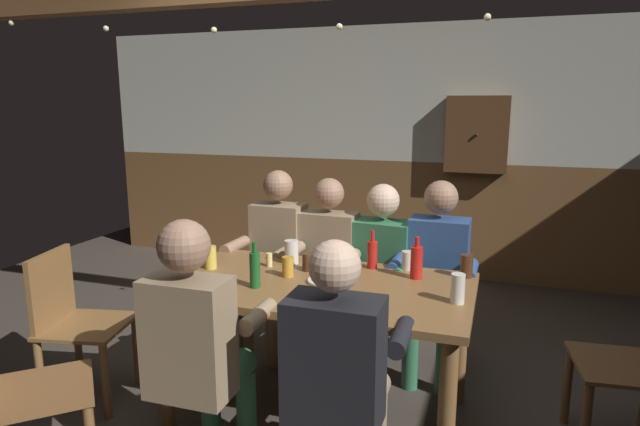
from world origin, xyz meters
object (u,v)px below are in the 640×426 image
(pint_glass_0, at_px, (458,289))
(pint_glass_4, at_px, (210,257))
(person_3, at_px, (436,270))
(table_candle, at_px, (269,260))
(person_5, at_px, (339,367))
(bottle_1, at_px, (255,269))
(pint_glass_5, at_px, (292,252))
(person_4, at_px, (198,340))
(wall_dart_cabinet, at_px, (477,134))
(pint_glass_3, at_px, (308,262))
(plate_0, at_px, (328,281))
(pint_glass_1, at_px, (466,266))
(bottle_0, at_px, (416,262))
(person_1, at_px, (325,261))
(pint_glass_2, at_px, (408,260))
(pint_glass_6, at_px, (288,267))
(chair_empty_near_left, at_px, (18,390))
(dining_table, at_px, (318,302))
(bottle_2, at_px, (372,254))
(person_0, at_px, (275,253))
(chair_empty_far_end, at_px, (74,321))
(person_2, at_px, (378,268))

(pint_glass_0, distance_m, pint_glass_4, 1.41)
(person_3, distance_m, table_candle, 1.05)
(person_5, relative_size, bottle_1, 4.97)
(pint_glass_4, height_order, pint_glass_5, pint_glass_5)
(person_3, height_order, person_4, person_4)
(pint_glass_5, height_order, wall_dart_cabinet, wall_dart_cabinet)
(pint_glass_3, distance_m, wall_dart_cabinet, 2.60)
(plate_0, distance_m, pint_glass_4, 0.72)
(table_candle, height_order, pint_glass_1, pint_glass_1)
(bottle_1, bearing_deg, person_5, -39.78)
(bottle_0, bearing_deg, pint_glass_3, -174.44)
(person_1, distance_m, pint_glass_2, 0.68)
(person_4, distance_m, bottle_1, 0.54)
(pint_glass_0, relative_size, pint_glass_1, 1.14)
(person_5, bearing_deg, pint_glass_6, 124.58)
(chair_empty_near_left, xyz_separation_m, table_candle, (0.68, 1.17, 0.33))
(dining_table, bearing_deg, bottle_2, 58.43)
(person_5, distance_m, wall_dart_cabinet, 3.38)
(plate_0, bearing_deg, bottle_1, -149.27)
(plate_0, bearing_deg, table_candle, 158.93)
(person_4, height_order, pint_glass_1, person_4)
(person_4, relative_size, pint_glass_1, 9.71)
(person_1, height_order, bottle_2, person_1)
(person_0, bearing_deg, pint_glass_1, 166.99)
(person_1, relative_size, pint_glass_5, 8.70)
(chair_empty_near_left, height_order, pint_glass_2, chair_empty_near_left)
(person_5, xyz_separation_m, pint_glass_5, (-0.59, 0.97, 0.17))
(pint_glass_3, bearing_deg, person_0, 130.17)
(person_3, bearing_deg, pint_glass_0, 104.68)
(person_4, xyz_separation_m, bottle_0, (0.81, 0.93, 0.17))
(pint_glass_0, bearing_deg, bottle_2, 141.31)
(person_1, xyz_separation_m, plate_0, (0.23, -0.65, 0.10))
(person_3, bearing_deg, bottle_0, 83.00)
(person_4, xyz_separation_m, bottle_2, (0.54, 1.03, 0.16))
(pint_glass_0, height_order, pint_glass_1, pint_glass_0)
(table_candle, bearing_deg, pint_glass_1, 8.49)
(person_3, distance_m, pint_glass_3, 0.85)
(pint_glass_0, distance_m, pint_glass_6, 0.93)
(person_3, xyz_separation_m, person_4, (-0.87, -1.37, 0.00))
(person_3, xyz_separation_m, chair_empty_near_left, (-1.60, -1.67, -0.21))
(wall_dart_cabinet, bearing_deg, bottle_2, -101.06)
(chair_empty_near_left, bearing_deg, pint_glass_4, 116.63)
(chair_empty_far_end, distance_m, pint_glass_5, 1.31)
(person_2, xyz_separation_m, bottle_1, (-0.46, -0.85, 0.20))
(table_candle, height_order, pint_glass_2, pint_glass_2)
(chair_empty_near_left, relative_size, bottle_0, 3.77)
(person_3, relative_size, pint_glass_4, 9.36)
(bottle_0, bearing_deg, person_1, 146.86)
(plate_0, bearing_deg, bottle_2, 62.89)
(pint_glass_1, bearing_deg, pint_glass_4, -167.61)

